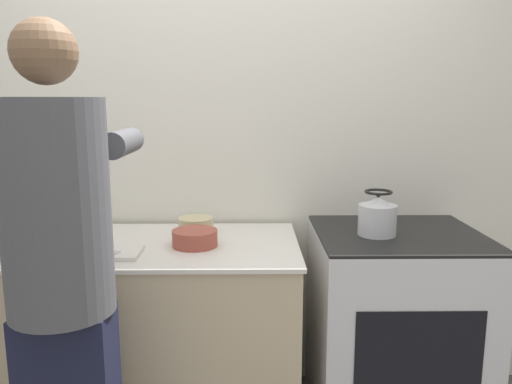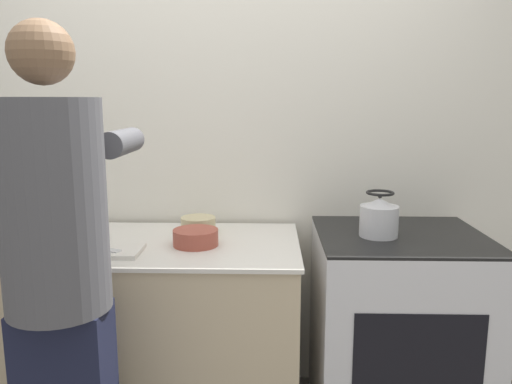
{
  "view_description": "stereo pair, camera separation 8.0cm",
  "coord_description": "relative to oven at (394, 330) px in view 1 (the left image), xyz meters",
  "views": [
    {
      "loc": [
        0.14,
        -1.8,
        1.51
      ],
      "look_at": [
        0.17,
        0.24,
        1.13
      ],
      "focal_mm": 35.0,
      "sensor_mm": 36.0,
      "label": 1
    },
    {
      "loc": [
        0.22,
        -1.8,
        1.51
      ],
      "look_at": [
        0.17,
        0.24,
        1.13
      ],
      "focal_mm": 35.0,
      "sensor_mm": 36.0,
      "label": 2
    }
  ],
  "objects": [
    {
      "name": "knife",
      "position": [
        -1.31,
        -0.16,
        0.44
      ],
      "size": [
        0.23,
        0.11,
        0.01
      ],
      "rotation": [
        0.0,
        0.0,
        -0.37
      ],
      "color": "silver",
      "rests_on": "cutting_board"
    },
    {
      "name": "oven",
      "position": [
        0.0,
        0.0,
        0.0
      ],
      "size": [
        0.73,
        0.67,
        0.93
      ],
      "color": "silver",
      "rests_on": "ground_plane"
    },
    {
      "name": "wall_back",
      "position": [
        -0.81,
        0.42,
        0.84
      ],
      "size": [
        8.0,
        0.05,
        2.6
      ],
      "color": "silver",
      "rests_on": "ground_plane"
    },
    {
      "name": "bowl_prep",
      "position": [
        -0.92,
        0.18,
        0.46
      ],
      "size": [
        0.17,
        0.17,
        0.08
      ],
      "color": "#C6B789",
      "rests_on": "counter"
    },
    {
      "name": "person",
      "position": [
        -1.28,
        -0.58,
        0.49
      ],
      "size": [
        0.38,
        0.62,
        1.75
      ],
      "color": "black",
      "rests_on": "ground_plane"
    },
    {
      "name": "kettle",
      "position": [
        -0.11,
        -0.04,
        0.55
      ],
      "size": [
        0.16,
        0.16,
        0.2
      ],
      "color": "silver",
      "rests_on": "oven"
    },
    {
      "name": "bowl_mixing",
      "position": [
        -0.9,
        -0.04,
        0.45
      ],
      "size": [
        0.2,
        0.2,
        0.07
      ],
      "color": "#9E4738",
      "rests_on": "counter"
    },
    {
      "name": "book_stack",
      "position": [
        -1.67,
        -0.1,
        0.45
      ],
      "size": [
        0.19,
        0.28,
        0.08
      ],
      "color": "beige",
      "rests_on": "counter"
    },
    {
      "name": "counter",
      "position": [
        -1.22,
        0.01,
        -0.02
      ],
      "size": [
        1.54,
        0.71,
        0.88
      ],
      "color": "#C6B28E",
      "rests_on": "ground_plane"
    },
    {
      "name": "cutting_board",
      "position": [
        -1.3,
        -0.16,
        0.43
      ],
      "size": [
        0.37,
        0.19,
        0.02
      ],
      "color": "silver",
      "rests_on": "counter"
    },
    {
      "name": "canister_jar",
      "position": [
        -1.73,
        0.16,
        0.5
      ],
      "size": [
        0.13,
        0.13,
        0.15
      ],
      "color": "#4C4C51",
      "rests_on": "counter"
    }
  ]
}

